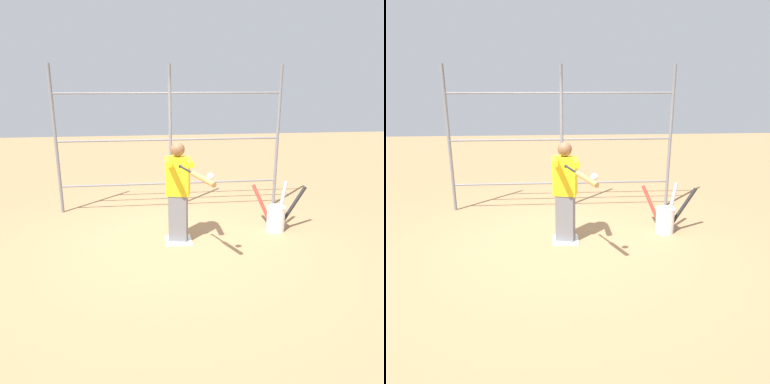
# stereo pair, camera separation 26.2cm
# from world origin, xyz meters

# --- Properties ---
(ground_plane) EXTENTS (24.00, 24.00, 0.00)m
(ground_plane) POSITION_xyz_m (0.00, 0.00, 0.00)
(ground_plane) COLOR #9E754C
(home_plate) EXTENTS (0.40, 0.40, 0.02)m
(home_plate) POSITION_xyz_m (0.00, 0.00, 0.01)
(home_plate) COLOR white
(home_plate) RESTS_ON ground
(fence_backstop) EXTENTS (4.20, 0.06, 2.69)m
(fence_backstop) POSITION_xyz_m (0.00, -1.60, 1.35)
(fence_backstop) COLOR slate
(fence_backstop) RESTS_ON ground
(batter) EXTENTS (0.39, 0.59, 1.55)m
(batter) POSITION_xyz_m (0.00, 0.02, 0.84)
(batter) COLOR slate
(batter) RESTS_ON ground
(baseball_bat_swinging) EXTENTS (0.39, 0.77, 0.13)m
(baseball_bat_swinging) POSITION_xyz_m (-0.21, 0.86, 1.24)
(baseball_bat_swinging) COLOR black
(softball_in_flight) EXTENTS (0.10, 0.10, 0.10)m
(softball_in_flight) POSITION_xyz_m (-0.34, 0.88, 1.24)
(softball_in_flight) COLOR white
(bat_bucket) EXTENTS (0.86, 0.59, 0.79)m
(bat_bucket) POSITION_xyz_m (-1.65, -0.25, 0.25)
(bat_bucket) COLOR white
(bat_bucket) RESTS_ON ground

